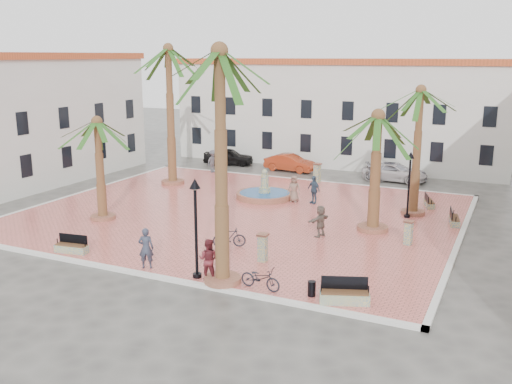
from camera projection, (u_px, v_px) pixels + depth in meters
ground at (242, 215)px, 35.86m from camera, size 120.00×120.00×0.00m
plaza at (242, 214)px, 35.84m from camera, size 26.00×22.00×0.15m
kerb_n at (303, 180)px, 45.52m from camera, size 26.30×0.30×0.16m
kerb_s at (135, 273)px, 26.16m from camera, size 26.30×0.30×0.16m
kerb_e at (459, 242)px, 30.46m from camera, size 0.30×22.30×0.16m
kerb_w at (81, 193)px, 41.22m from camera, size 0.30×22.30×0.16m
building_north at (339, 111)px, 52.34m from camera, size 30.40×7.40×9.50m
building_west at (14, 121)px, 42.54m from camera, size 6.40×24.40×10.00m
fountain at (265, 194)px, 39.53m from camera, size 3.95×3.95×2.04m
palm_nw at (169, 63)px, 41.85m from camera, size 5.66×5.66×10.54m
palm_sw at (98, 134)px, 33.34m from camera, size 4.84×4.84×6.23m
palm_s at (220, 76)px, 22.83m from camera, size 5.30×5.30×10.19m
palm_e at (377, 132)px, 30.95m from camera, size 5.67×5.67×6.86m
palm_ne at (420, 104)px, 33.97m from camera, size 4.79×4.79×7.97m
bench_s at (72, 248)px, 28.58m from camera, size 1.76×0.76×0.90m
bench_se at (344, 296)px, 22.72m from camera, size 2.07×1.26×1.05m
bench_e at (454, 220)px, 33.36m from camera, size 0.82×1.76×0.89m
bench_ne at (429, 203)px, 37.25m from camera, size 0.95×1.66×0.84m
lamppost_s at (196, 211)px, 24.72m from camera, size 0.49×0.49×4.52m
lamppost_e at (410, 173)px, 34.18m from camera, size 0.44×0.44×4.06m
bollard_se at (263, 247)px, 27.25m from camera, size 0.51×0.51×1.38m
bollard_n at (317, 172)px, 44.22m from camera, size 0.65×0.65×1.52m
bollard_e at (409, 232)px, 29.67m from camera, size 0.53×0.53×1.30m
litter_bin at (312, 289)px, 23.38m from camera, size 0.33×0.33×0.64m
cyclist_a at (146, 248)px, 26.33m from camera, size 0.84×0.72×1.94m
bicycle_a at (260, 278)px, 24.03m from camera, size 1.93×0.84×0.99m
cyclist_b at (208, 259)px, 24.97m from camera, size 1.02×0.85×1.88m
bicycle_b at (229, 237)px, 29.34m from camera, size 1.74×1.24×1.03m
pedestrian_fountain_a at (294, 189)px, 38.32m from camera, size 0.90×0.60×1.80m
pedestrian_fountain_b at (314, 190)px, 37.91m from camera, size 1.18×0.93×1.88m
pedestrian_north at (213, 161)px, 48.03m from camera, size 0.96×1.35×1.90m
pedestrian_east at (320, 221)px, 30.97m from camera, size 1.03×1.70×1.74m
car_black at (229, 156)px, 52.17m from camera, size 4.85×2.95×1.54m
car_red at (290, 163)px, 49.27m from camera, size 4.60×1.95×1.48m
car_silver at (396, 172)px, 45.69m from camera, size 5.25×3.56×1.41m
car_white at (394, 172)px, 45.46m from camera, size 5.04×2.34×1.40m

